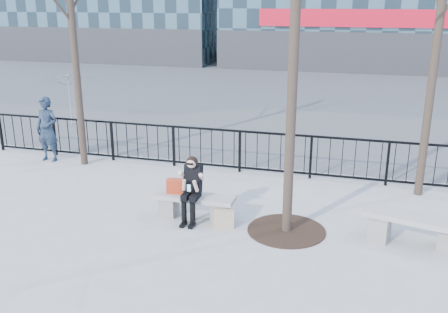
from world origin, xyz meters
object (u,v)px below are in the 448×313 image
(bench_main, at_px, (194,204))
(bench_second, at_px, (415,227))
(standing_man, at_px, (47,129))
(seated_woman, at_px, (191,190))

(bench_main, xyz_separation_m, bench_second, (4.20, 0.01, 0.03))
(standing_man, bearing_deg, seated_woman, -26.79)
(seated_woman, bearing_deg, standing_man, 152.17)
(bench_main, distance_m, seated_woman, 0.40)
(bench_main, bearing_deg, bench_second, 0.19)
(bench_main, height_order, seated_woman, seated_woman)
(seated_woman, distance_m, standing_man, 5.73)
(bench_main, height_order, bench_second, bench_second)
(bench_main, xyz_separation_m, seated_woman, (0.00, -0.16, 0.37))
(bench_main, distance_m, standing_man, 5.69)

